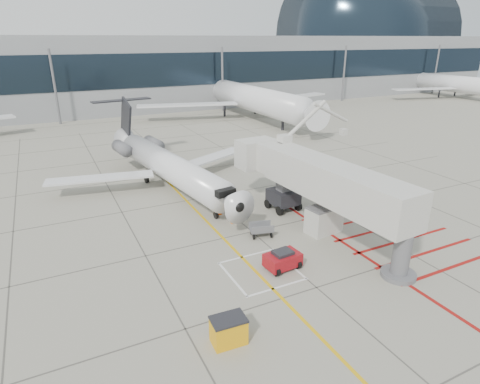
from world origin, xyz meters
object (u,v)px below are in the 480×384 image
regional_jet (178,157)px  pushback_tug (283,259)px  spill_bin (229,330)px  jet_bridge (333,190)px

regional_jet → pushback_tug: size_ratio=12.58×
pushback_tug → spill_bin: spill_bin is taller
jet_bridge → spill_bin: jet_bridge is taller
regional_jet → pushback_tug: (1.69, -15.07, -2.97)m
regional_jet → spill_bin: size_ratio=17.35×
regional_jet → jet_bridge: regional_jet is taller
regional_jet → spill_bin: regional_jet is taller
jet_bridge → spill_bin: bearing=-152.9°
jet_bridge → regional_jet: bearing=115.0°
regional_jet → spill_bin: 20.18m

